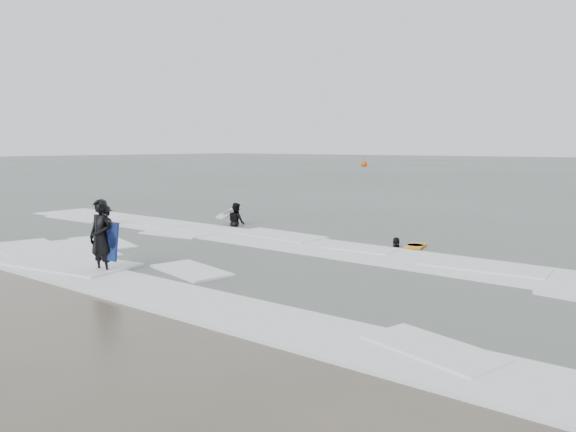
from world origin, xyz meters
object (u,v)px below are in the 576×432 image
Objects in this scene: surfer_wading at (237,227)px; surfer_right_near at (397,249)px; surfer_breaker at (105,227)px; buoy at (364,164)px; surfer_centre at (102,274)px.

surfer_wading is 1.01× the size of surfer_right_near.
surfer_breaker is 1.14× the size of surfer_right_near.
surfer_right_near is 0.92× the size of buoy.
surfer_centre is 1.26× the size of surfer_right_near.
surfer_centre is at bearing 131.45° from surfer_wading.
surfer_wading is at bearing -63.02° from buoy.
surfer_wading is at bearing -34.70° from surfer_right_near.
buoy reaches higher than surfer_wading.
surfer_breaker is 1.04× the size of buoy.
surfer_centre is 1.10× the size of surfer_breaker.
buoy is (-36.93, 58.77, 0.42)m from surfer_right_near.
surfer_breaker is at bearing 58.76° from surfer_wading.
surfer_wading is at bearing 103.55° from surfer_centre.
surfer_right_near is (11.17, 3.06, 0.00)m from surfer_breaker.
buoy is at bearing 108.84° from surfer_centre.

